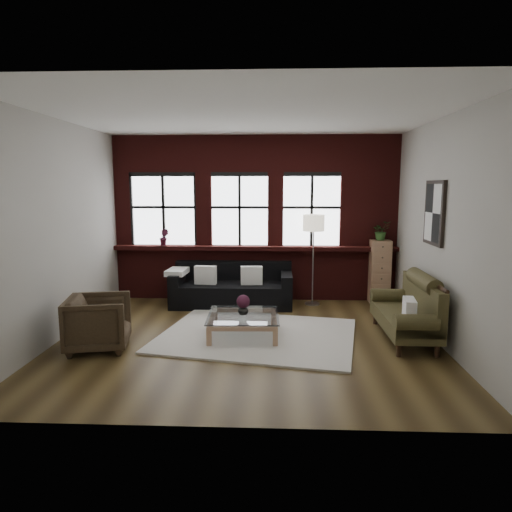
{
  "coord_description": "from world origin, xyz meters",
  "views": [
    {
      "loc": [
        0.41,
        -6.47,
        2.25
      ],
      "look_at": [
        0.1,
        0.6,
        1.15
      ],
      "focal_mm": 32.0,
      "sensor_mm": 36.0,
      "label": 1
    }
  ],
  "objects_px": {
    "vase": "(243,309)",
    "vintage_settee": "(404,309)",
    "dark_sofa": "(232,284)",
    "coffee_table": "(243,326)",
    "floor_lamp": "(313,256)",
    "drawer_chest": "(379,271)",
    "armchair": "(99,323)"
  },
  "relations": [
    {
      "from": "vintage_settee",
      "to": "armchair",
      "type": "bearing_deg",
      "value": -172.01
    },
    {
      "from": "vintage_settee",
      "to": "coffee_table",
      "type": "bearing_deg",
      "value": -179.76
    },
    {
      "from": "drawer_chest",
      "to": "dark_sofa",
      "type": "bearing_deg",
      "value": -172.76
    },
    {
      "from": "dark_sofa",
      "to": "armchair",
      "type": "xyz_separation_m",
      "value": [
        -1.62,
        -2.4,
        -0.03
      ]
    },
    {
      "from": "coffee_table",
      "to": "drawer_chest",
      "type": "height_order",
      "value": "drawer_chest"
    },
    {
      "from": "vintage_settee",
      "to": "floor_lamp",
      "type": "height_order",
      "value": "floor_lamp"
    },
    {
      "from": "armchair",
      "to": "vase",
      "type": "relative_size",
      "value": 5.06
    },
    {
      "from": "armchair",
      "to": "coffee_table",
      "type": "distance_m",
      "value": 2.06
    },
    {
      "from": "coffee_table",
      "to": "drawer_chest",
      "type": "xyz_separation_m",
      "value": [
        2.48,
        2.16,
        0.44
      ]
    },
    {
      "from": "armchair",
      "to": "drawer_chest",
      "type": "distance_m",
      "value": 5.23
    },
    {
      "from": "armchair",
      "to": "drawer_chest",
      "type": "bearing_deg",
      "value": -69.85
    },
    {
      "from": "vintage_settee",
      "to": "drawer_chest",
      "type": "bearing_deg",
      "value": 87.11
    },
    {
      "from": "vase",
      "to": "drawer_chest",
      "type": "bearing_deg",
      "value": 41.1
    },
    {
      "from": "dark_sofa",
      "to": "floor_lamp",
      "type": "distance_m",
      "value": 1.61
    },
    {
      "from": "vintage_settee",
      "to": "vase",
      "type": "height_order",
      "value": "vintage_settee"
    },
    {
      "from": "armchair",
      "to": "drawer_chest",
      "type": "xyz_separation_m",
      "value": [
        4.44,
        2.76,
        0.23
      ]
    },
    {
      "from": "dark_sofa",
      "to": "drawer_chest",
      "type": "xyz_separation_m",
      "value": [
        2.82,
        0.36,
        0.2
      ]
    },
    {
      "from": "drawer_chest",
      "to": "floor_lamp",
      "type": "xyz_separation_m",
      "value": [
        -1.3,
        -0.23,
        0.32
      ]
    },
    {
      "from": "coffee_table",
      "to": "floor_lamp",
      "type": "height_order",
      "value": "floor_lamp"
    },
    {
      "from": "dark_sofa",
      "to": "vase",
      "type": "distance_m",
      "value": 1.83
    },
    {
      "from": "vintage_settee",
      "to": "vase",
      "type": "bearing_deg",
      "value": -179.76
    },
    {
      "from": "coffee_table",
      "to": "floor_lamp",
      "type": "distance_m",
      "value": 2.39
    },
    {
      "from": "vintage_settee",
      "to": "floor_lamp",
      "type": "xyz_separation_m",
      "value": [
        -1.19,
        1.93,
        0.48
      ]
    },
    {
      "from": "vase",
      "to": "vintage_settee",
      "type": "bearing_deg",
      "value": 0.24
    },
    {
      "from": "vintage_settee",
      "to": "armchair",
      "type": "relative_size",
      "value": 2.05
    },
    {
      "from": "coffee_table",
      "to": "dark_sofa",
      "type": "bearing_deg",
      "value": 100.72
    },
    {
      "from": "drawer_chest",
      "to": "armchair",
      "type": "bearing_deg",
      "value": -148.13
    },
    {
      "from": "dark_sofa",
      "to": "vintage_settee",
      "type": "height_order",
      "value": "vintage_settee"
    },
    {
      "from": "floor_lamp",
      "to": "vintage_settee",
      "type": "bearing_deg",
      "value": -58.33
    },
    {
      "from": "dark_sofa",
      "to": "vintage_settee",
      "type": "bearing_deg",
      "value": -33.49
    },
    {
      "from": "dark_sofa",
      "to": "coffee_table",
      "type": "height_order",
      "value": "dark_sofa"
    },
    {
      "from": "coffee_table",
      "to": "drawer_chest",
      "type": "distance_m",
      "value": 3.32
    }
  ]
}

